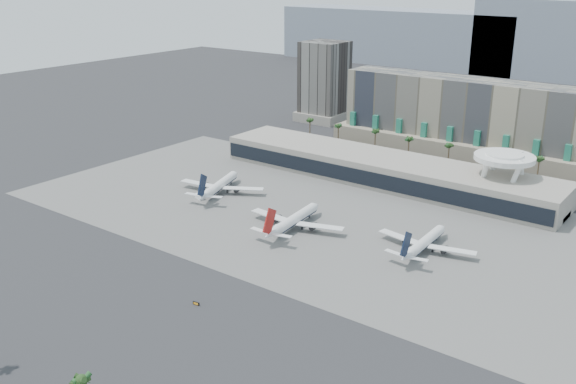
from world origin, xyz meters
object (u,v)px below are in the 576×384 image
Objects in this scene: airliner_right at (424,242)px; airliner_left at (220,185)px; service_vehicle_a at (200,197)px; service_vehicle_b at (280,233)px; taxiway_sign at (196,303)px; airliner_centre at (294,220)px.

airliner_left is at bearing 176.93° from airliner_right.
service_vehicle_b is at bearing 8.44° from service_vehicle_a.
airliner_left is 8.85× the size of service_vehicle_a.
airliner_right is (102.94, -2.25, -0.28)m from airliner_left.
airliner_centre is at bearing 93.35° from taxiway_sign.
service_vehicle_b reaches higher than taxiway_sign.
airliner_centre reaches higher than service_vehicle_b.
airliner_left is at bearing 102.20° from service_vehicle_a.
taxiway_sign is (-38.79, -78.54, -2.89)m from airliner_right.
service_vehicle_a is at bearing -115.90° from airliner_left.
airliner_left is 1.05× the size of airliner_right.
airliner_centre is 18.19× the size of taxiway_sign.
taxiway_sign is at bearing -26.50° from service_vehicle_a.
airliner_left is 12.27× the size of service_vehicle_b.
airliner_right is at bearing 6.83° from airliner_centre.
airliner_centre is 9.25× the size of service_vehicle_a.
airliner_centre is 1.09× the size of airliner_right.
airliner_centre is at bearing 17.55° from service_vehicle_a.
service_vehicle_a is (-1.58, -11.57, -2.56)m from airliner_left.
airliner_right is 8.46× the size of service_vehicle_a.
airliner_centre is 68.06m from taxiway_sign.
airliner_left is at bearing 159.09° from airliner_centre.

